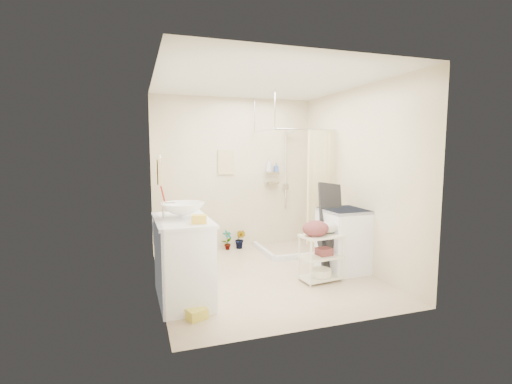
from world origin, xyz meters
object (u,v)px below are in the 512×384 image
Objects in this scene: vanity at (183,259)px; toilet at (183,243)px; washing_machine at (345,240)px; laundry_rack at (321,253)px.

toilet is at bearing 82.13° from vanity.
washing_machine is at bearing -103.05° from toilet.
washing_machine is at bearing 20.83° from laundry_rack.
vanity is 2.32m from washing_machine.
toilet is 1.93m from laundry_rack.
vanity is 1.04m from toilet.
vanity reaches higher than washing_machine.
washing_machine is (2.30, 0.32, -0.03)m from vanity.
washing_machine is (2.18, -0.70, 0.04)m from toilet.
toilet is 0.91× the size of washing_machine.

